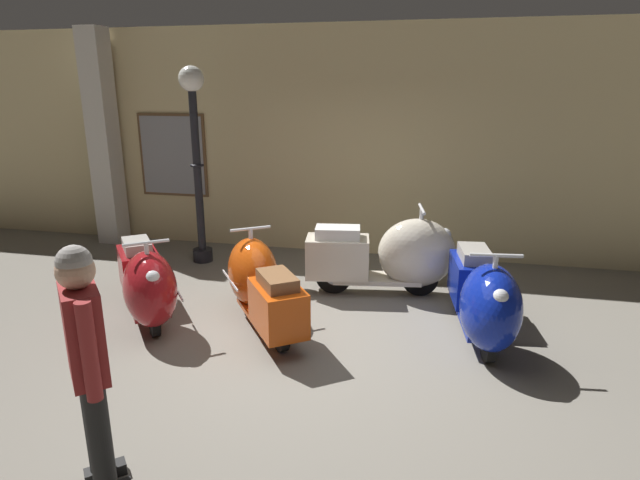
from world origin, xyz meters
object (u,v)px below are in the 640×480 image
visitor_0 (87,356)px  lamppost (196,145)px  scooter_2 (392,255)px  scooter_0 (147,283)px  scooter_3 (484,299)px  scooter_1 (260,284)px

visitor_0 → lamppost: bearing=64.9°
visitor_0 → scooter_2: bearing=26.0°
scooter_2 → lamppost: bearing=157.9°
scooter_0 → scooter_3: 3.44m
scooter_0 → lamppost: size_ratio=0.58×
scooter_0 → visitor_0: visitor_0 is taller
scooter_2 → visitor_0: 3.95m
scooter_1 → scooter_3: 2.27m
scooter_1 → visitor_0: size_ratio=0.99×
scooter_1 → scooter_2: (1.28, 1.13, 0.04)m
scooter_0 → visitor_0: size_ratio=0.97×
lamppost → visitor_0: lamppost is taller
lamppost → visitor_0: 4.57m
lamppost → visitor_0: size_ratio=1.68×
scooter_2 → lamppost: 3.10m
scooter_0 → scooter_1: size_ratio=0.98×
scooter_3 → lamppost: (-3.77, 1.77, 1.20)m
scooter_1 → scooter_2: size_ratio=0.87×
scooter_0 → visitor_0: 2.51m
scooter_1 → scooter_3: bearing=-124.5°
scooter_2 → visitor_0: visitor_0 is taller
scooter_1 → lamppost: lamppost is taller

